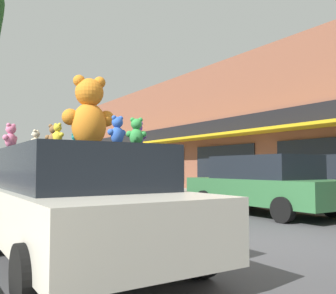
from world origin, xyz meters
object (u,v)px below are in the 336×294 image
Objects in this scene: teddy_bear_giant at (89,113)px; teddy_bear_black at (92,140)px; teddy_bear_blue at (117,131)px; parked_car_far_center at (264,184)px; teddy_bear_yellow at (58,134)px; teddy_bear_pink at (11,136)px; parked_car_far_right at (129,177)px; teddy_bear_purple at (138,135)px; teddy_bear_brown at (54,136)px; teddy_bear_green at (136,132)px; plush_art_car at (81,203)px; teddy_bear_teal at (74,141)px; teddy_bear_cream at (36,140)px.

teddy_bear_black is at bearing -103.04° from teddy_bear_giant.
teddy_bear_blue is 0.07× the size of parked_car_far_center.
teddy_bear_pink reaches higher than teddy_bear_yellow.
teddy_bear_pink is (-0.88, 0.79, -0.31)m from teddy_bear_giant.
parked_car_far_center is at bearing -90.00° from parked_car_far_right.
teddy_bear_purple reaches higher than parked_car_far_center.
teddy_bear_brown is (-0.45, 0.13, -0.34)m from teddy_bear_giant.
parked_car_far_center is at bearing -90.35° from teddy_bear_yellow.
teddy_bear_green is 0.08× the size of parked_car_far_center.
teddy_bear_brown is 0.07× the size of parked_car_far_center.
teddy_bear_black is at bearing -58.24° from teddy_bear_yellow.
teddy_bear_blue reaches higher than plush_art_car.
teddy_bear_giant reaches higher than teddy_bear_green.
plush_art_car is at bearing -86.88° from teddy_bear_blue.
teddy_bear_brown reaches higher than teddy_bear_yellow.
parked_car_far_center is (5.66, 1.47, -0.89)m from teddy_bear_black.
parked_car_far_right is (0.00, 8.30, 0.02)m from parked_car_far_center.
parked_car_far_center is (6.06, 2.37, -1.20)m from teddy_bear_giant.
teddy_bear_yellow is at bearing -27.10° from teddy_bear_blue.
teddy_bear_teal is at bearing 6.34° from teddy_bear_black.
plush_art_car is 12.37× the size of teddy_bear_purple.
parked_car_far_right is (5.57, 11.19, -0.86)m from teddy_bear_purple.
teddy_bear_yellow is at bearing 23.97° from teddy_bear_green.
parked_car_far_center is at bearing -147.40° from teddy_bear_giant.
teddy_bear_black reaches higher than teddy_bear_pink.
teddy_bear_yellow is at bearing -155.55° from parked_car_far_center.
teddy_bear_pink is at bearing 12.06° from teddy_bear_purple.
teddy_bear_purple reaches higher than teddy_bear_yellow.
parked_car_far_right is (6.21, 10.80, 0.05)m from plush_art_car.
teddy_bear_brown is at bearing 3.26° from teddy_bear_black.
parked_car_far_right is (6.94, 9.88, -0.88)m from teddy_bear_pink.
teddy_bear_green is at bearing -50.79° from plush_art_car.
teddy_bear_cream is 0.06× the size of parked_car_far_right.
teddy_bear_teal is at bearing -128.73° from teddy_bear_brown.
teddy_bear_brown is (0.07, -0.69, 0.01)m from teddy_bear_cream.
teddy_bear_pink is (-0.82, 0.35, 0.06)m from teddy_bear_teal.
teddy_bear_giant is 2.78× the size of teddy_bear_green.
teddy_bear_blue is (0.54, -1.70, 0.02)m from teddy_bear_cream.
teddy_bear_brown is (-0.94, 0.65, -0.01)m from teddy_bear_purple.
teddy_bear_yellow is 0.05× the size of parked_car_far_center.
teddy_bear_yellow is (-0.11, -1.49, -0.03)m from teddy_bear_cream.
plush_art_car is at bearing 52.75° from teddy_bear_giant.
teddy_bear_blue is (0.02, -0.88, -0.32)m from teddy_bear_giant.
plush_art_car is 1.22m from teddy_bear_green.
teddy_bear_cream reaches higher than teddy_bear_teal.
parked_car_far_center is 1.02× the size of parked_car_far_right.
parked_car_far_center reaches higher than parked_car_far_right.
teddy_bear_brown is at bearing 21.26° from teddy_bear_purple.
parked_car_far_center is (6.04, 3.26, -0.88)m from teddy_bear_blue.
teddy_bear_teal is 0.50m from teddy_bear_brown.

